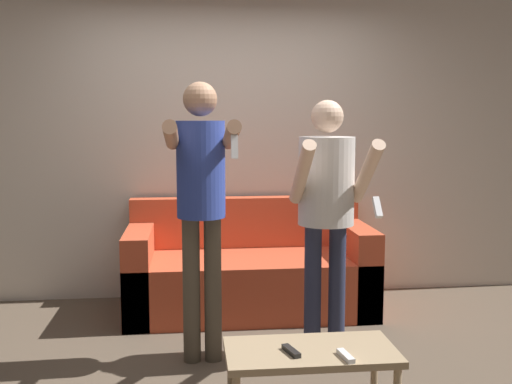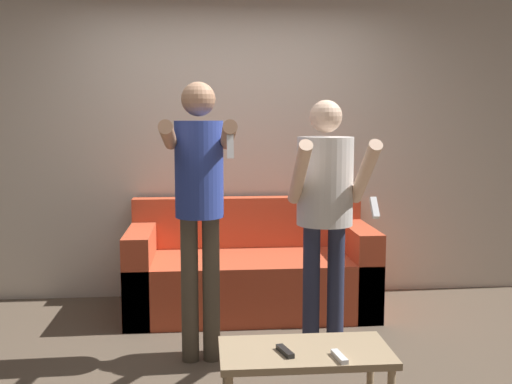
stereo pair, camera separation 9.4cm
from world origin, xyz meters
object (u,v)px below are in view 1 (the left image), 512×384
remote_near (346,356)px  couch (249,273)px  coffee_table (311,357)px  person_standing_left (201,190)px  remote_far (291,351)px  person_standing_right (327,197)px

remote_near → couch: bearing=98.0°
couch → remote_near: bearing=-82.0°
couch → coffee_table: (0.13, -1.85, 0.04)m
person_standing_left → remote_far: (0.42, -0.87, -0.71)m
person_standing_right → remote_near: bearing=-97.0°
coffee_table → person_standing_right: bearing=72.3°
coffee_table → remote_far: 0.13m
person_standing_left → remote_near: person_standing_left is taller
remote_near → remote_far: 0.27m
remote_far → person_standing_left: bearing=115.8°
couch → coffee_table: bearing=-85.9°
remote_near → remote_far: same height
person_standing_left → person_standing_right: (0.79, 0.00, -0.06)m
coffee_table → remote_near: size_ratio=5.65×
coffee_table → couch: bearing=94.1°
person_standing_left → remote_far: person_standing_left is taller
couch → person_standing_right: person_standing_right is taller
remote_far → couch: bearing=90.7°
person_standing_left → person_standing_right: size_ratio=1.07×
couch → remote_near: 2.01m
person_standing_right → coffee_table: bearing=-107.7°
couch → remote_far: couch is taller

